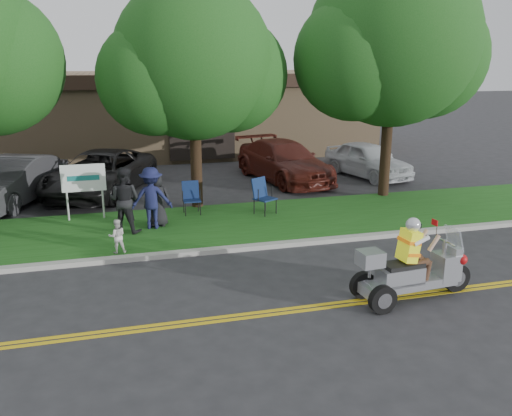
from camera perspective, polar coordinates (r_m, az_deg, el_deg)
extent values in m
plane|color=#28282B|center=(10.83, -2.64, -10.26)|extent=(120.00, 120.00, 0.00)
cube|color=gold|center=(10.32, -1.92, -11.59)|extent=(60.00, 0.10, 0.01)
cube|color=gold|center=(10.46, -2.13, -11.20)|extent=(60.00, 0.10, 0.01)
cube|color=#A8A89E|center=(13.57, -5.46, -4.58)|extent=(60.00, 0.25, 0.12)
cube|color=#1B5115|center=(15.59, -6.82, -1.96)|extent=(60.00, 4.00, 0.10)
cube|color=#9E7F5B|center=(28.95, -7.10, 10.04)|extent=(18.00, 8.00, 4.00)
cube|color=black|center=(24.84, -5.85, 13.12)|extent=(18.00, 0.30, 0.60)
cylinder|color=#332114|center=(17.13, -6.38, 6.67)|extent=(0.36, 0.36, 4.20)
sphere|color=#194E16|center=(16.93, -6.64, 15.23)|extent=(4.80, 4.80, 4.80)
sphere|color=#194E16|center=(17.45, -2.74, 13.84)|extent=(3.60, 3.60, 3.60)
sphere|color=#194E16|center=(16.60, -10.68, 13.25)|extent=(3.36, 3.36, 3.36)
cylinder|color=#332114|center=(19.00, 13.64, 8.06)|extent=(0.36, 0.36, 4.76)
sphere|color=#194E16|center=(18.87, 14.22, 16.78)|extent=(5.60, 5.60, 5.60)
sphere|color=#194E16|center=(19.82, 17.35, 15.00)|extent=(4.20, 4.20, 4.20)
sphere|color=#194E16|center=(18.04, 10.38, 15.18)|extent=(3.92, 3.92, 3.92)
cylinder|color=silver|center=(16.71, -19.20, 0.24)|extent=(0.06, 0.06, 1.10)
cylinder|color=silver|center=(16.66, -15.78, 0.48)|extent=(0.06, 0.06, 1.10)
cube|color=white|center=(16.50, -17.72, 3.04)|extent=(1.25, 0.06, 0.80)
cylinder|color=black|center=(12.08, 20.34, -6.90)|extent=(0.61, 0.19, 0.60)
cylinder|color=black|center=(10.70, 13.19, -9.37)|extent=(0.57, 0.19, 0.56)
cylinder|color=black|center=(11.25, 11.21, -7.97)|extent=(0.57, 0.19, 0.56)
cube|color=#A1A3AA|center=(11.42, 16.07, -7.61)|extent=(1.93, 0.61, 0.18)
cube|color=#A1A3AA|center=(11.18, 14.89, -6.87)|extent=(0.93, 0.53, 0.35)
cube|color=black|center=(11.13, 15.18, -5.83)|extent=(0.83, 0.48, 0.10)
cube|color=#A1A3AA|center=(11.79, 19.35, -5.79)|extent=(0.49, 0.51, 0.55)
cube|color=silver|center=(11.69, 20.13, -3.03)|extent=(0.23, 0.47, 0.49)
cube|color=#A1A3AA|center=(10.65, 11.94, -5.21)|extent=(0.48, 0.45, 0.30)
sphere|color=#B20C0F|center=(11.77, 20.72, -5.02)|extent=(0.22, 0.22, 0.22)
cube|color=yellow|center=(11.06, 15.80, -3.81)|extent=(0.37, 0.43, 0.65)
sphere|color=silver|center=(10.96, 16.21, -1.70)|extent=(0.29, 0.29, 0.29)
cylinder|color=black|center=(16.40, -7.43, -0.16)|extent=(0.03, 0.03, 0.41)
cylinder|color=black|center=(16.46, -5.87, -0.05)|extent=(0.03, 0.03, 0.41)
cylinder|color=black|center=(16.79, -7.61, 0.21)|extent=(0.03, 0.03, 0.41)
cylinder|color=black|center=(16.85, -6.10, 0.31)|extent=(0.03, 0.03, 0.41)
cube|color=#10214D|center=(16.57, -6.78, 0.80)|extent=(0.52, 0.47, 0.04)
cube|color=#10214D|center=(16.71, -6.92, 1.92)|extent=(0.52, 0.16, 0.56)
cylinder|color=black|center=(16.19, 0.94, -0.15)|extent=(0.03, 0.03, 0.46)
cylinder|color=black|center=(16.54, 2.14, 0.18)|extent=(0.03, 0.03, 0.46)
cylinder|color=black|center=(16.50, -0.20, 0.15)|extent=(0.03, 0.03, 0.46)
cylinder|color=black|center=(16.84, 0.99, 0.47)|extent=(0.03, 0.03, 0.46)
cube|color=#10224D|center=(16.46, 0.97, 0.97)|extent=(0.76, 0.74, 0.04)
cube|color=#10224D|center=(16.55, 0.35, 2.17)|extent=(0.58, 0.43, 0.62)
imported|color=black|center=(15.05, -13.67, 0.85)|extent=(1.10, 1.02, 1.81)
imported|color=#181C45|center=(15.26, -10.93, 1.05)|extent=(1.22, 0.84, 1.73)
imported|color=black|center=(15.45, -10.41, 0.95)|extent=(0.85, 0.64, 1.56)
imported|color=silver|center=(13.59, -14.42, -2.89)|extent=(0.43, 0.34, 0.85)
imported|color=#2E2D30|center=(19.61, -24.20, 2.59)|extent=(3.33, 4.99, 1.55)
imported|color=black|center=(19.98, -16.10, 3.53)|extent=(4.59, 6.06, 1.53)
imported|color=#4F1A12|center=(21.46, 2.97, 4.94)|extent=(3.17, 5.66, 1.55)
imported|color=silver|center=(22.58, 11.66, 5.02)|extent=(2.64, 4.47, 1.43)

